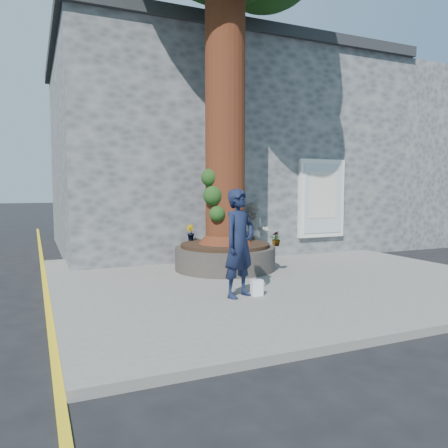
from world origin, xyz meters
name	(u,v)px	position (x,y,z in m)	size (l,w,h in m)	color
ground	(229,297)	(0.00, 0.00, 0.00)	(120.00, 120.00, 0.00)	black
pavement	(273,277)	(1.50, 1.00, 0.06)	(9.00, 8.00, 0.12)	slate
yellow_line	(47,301)	(-3.05, 1.00, 0.00)	(0.10, 30.00, 0.01)	yellow
stone_shop	(210,155)	(2.50, 7.20, 3.16)	(10.30, 8.30, 6.30)	#4B4D50
neighbour_shop	(385,164)	(10.50, 7.20, 3.00)	(6.00, 8.00, 6.00)	#4B4D50
planter	(225,257)	(0.80, 2.00, 0.41)	(2.30, 2.30, 0.60)	black
man	(239,243)	(-0.02, -0.45, 1.04)	(0.67, 0.44, 1.85)	#121832
woman	(255,231)	(2.03, 2.86, 0.87)	(0.73, 0.57, 1.50)	#A9A8A2
shopping_bag	(257,288)	(0.29, -0.52, 0.26)	(0.20, 0.12, 0.28)	white
plant_a	(236,239)	(0.67, 1.15, 0.92)	(0.21, 0.14, 0.39)	gray
plant_b	(190,233)	(0.25, 2.85, 0.91)	(0.21, 0.21, 0.39)	gray
plant_c	(276,238)	(1.65, 1.15, 0.88)	(0.18, 0.18, 0.33)	gray
plant_d	(276,240)	(1.65, 1.15, 0.86)	(0.25, 0.22, 0.27)	gray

